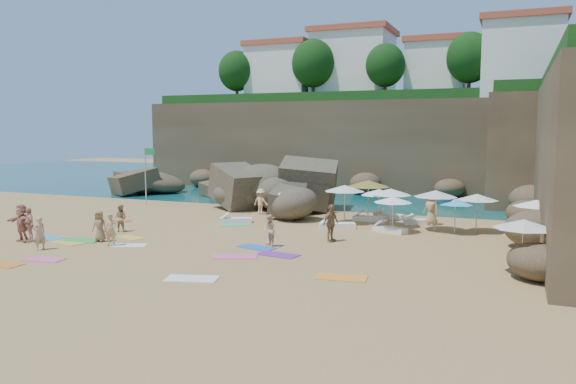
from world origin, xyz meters
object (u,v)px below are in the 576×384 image
at_px(person_stand_1, 120,218).
at_px(person_stand_2, 261,202).
at_px(flag_pole, 147,168).
at_px(parasol_2, 391,192).
at_px(parasol_1, 292,191).
at_px(person_stand_5, 245,192).
at_px(person_stand_4, 431,209).
at_px(rock_outcrop, 261,212).
at_px(person_stand_6, 39,233).
at_px(lounger_0, 236,220).
at_px(person_stand_3, 331,223).
at_px(parasol_0, 345,188).

bearing_deg(person_stand_1, person_stand_2, -129.34).
bearing_deg(flag_pole, parasol_2, -7.66).
relative_size(parasol_1, person_stand_5, 1.26).
bearing_deg(person_stand_4, rock_outcrop, -158.69).
xyz_separation_m(parasol_1, person_stand_2, (-2.69, 1.30, -0.95)).
distance_m(rock_outcrop, person_stand_1, 10.29).
distance_m(parasol_1, person_stand_6, 14.54).
bearing_deg(parasol_2, person_stand_2, 169.96).
distance_m(parasol_2, person_stand_2, 9.04).
distance_m(rock_outcrop, lounger_0, 4.54).
xyz_separation_m(rock_outcrop, person_stand_5, (-3.02, 3.60, 0.82)).
distance_m(parasol_1, person_stand_5, 8.53).
bearing_deg(person_stand_5, person_stand_2, -75.71).
distance_m(parasol_2, person_stand_6, 18.33).
bearing_deg(parasol_2, person_stand_4, 38.07).
xyz_separation_m(parasol_1, person_stand_3, (4.26, -5.51, -0.85)).
bearing_deg(lounger_0, person_stand_5, 84.54).
distance_m(person_stand_1, person_stand_4, 17.51).
relative_size(person_stand_2, person_stand_5, 1.02).
distance_m(parasol_0, person_stand_2, 6.35).
distance_m(parasol_0, person_stand_4, 5.12).
height_order(rock_outcrop, person_stand_2, person_stand_2).
bearing_deg(parasol_1, person_stand_4, 9.26).
bearing_deg(person_stand_6, flag_pole, -143.22).
bearing_deg(person_stand_5, person_stand_6, -117.39).
bearing_deg(parasol_0, person_stand_3, -80.64).
relative_size(flag_pole, person_stand_3, 2.29).
height_order(person_stand_4, person_stand_6, person_stand_4).
bearing_deg(person_stand_4, flag_pole, -156.49).
bearing_deg(parasol_1, flag_pole, 169.77).
height_order(flag_pole, person_stand_4, flag_pole).
distance_m(parasol_1, person_stand_4, 8.31).
distance_m(person_stand_5, person_stand_6, 18.27).
bearing_deg(person_stand_5, rock_outcrop, -72.85).
distance_m(person_stand_1, person_stand_2, 9.59).
relative_size(person_stand_4, person_stand_6, 1.23).
relative_size(flag_pole, person_stand_5, 2.60).
xyz_separation_m(parasol_1, person_stand_6, (-7.58, -12.37, -1.00)).
height_order(person_stand_2, person_stand_6, person_stand_2).
height_order(parasol_1, person_stand_3, parasol_1).
height_order(lounger_0, person_stand_3, person_stand_3).
bearing_deg(person_stand_5, person_stand_1, -117.21).
bearing_deg(person_stand_6, lounger_0, 173.13).
bearing_deg(person_stand_5, parasol_2, -49.34).
distance_m(flag_pole, person_stand_4, 20.49).
bearing_deg(flag_pole, person_stand_1, -61.51).
distance_m(rock_outcrop, person_stand_6, 15.30).
bearing_deg(person_stand_5, person_stand_4, -40.40).
relative_size(lounger_0, person_stand_5, 1.15).
xyz_separation_m(parasol_0, person_stand_3, (0.89, -5.41, -1.16)).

